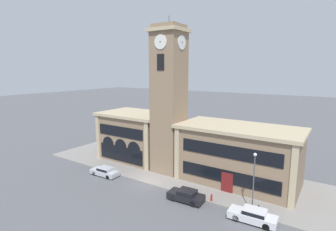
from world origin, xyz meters
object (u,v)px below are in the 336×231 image
at_px(fire_hydrant, 212,198).
at_px(parked_car_mid, 186,195).
at_px(street_lamp, 254,175).
at_px(bollard, 258,210).
at_px(parked_car_far, 253,215).
at_px(parked_car_near, 105,171).

bearing_deg(fire_hydrant, parked_car_mid, -151.11).
relative_size(street_lamp, bollard, 6.30).
xyz_separation_m(parked_car_far, street_lamp, (-0.51, 1.43, 3.70)).
bearing_deg(fire_hydrant, street_lamp, 0.00).
relative_size(parked_car_near, parked_car_far, 0.92).
xyz_separation_m(parked_car_near, bollard, (21.62, 1.54, 0.00)).
height_order(bollard, fire_hydrant, bollard).
bearing_deg(fire_hydrant, parked_car_near, -174.99).
bearing_deg(parked_car_mid, parked_car_near, -3.00).
xyz_separation_m(parked_car_far, fire_hydrant, (-5.20, 1.43, -0.18)).
bearing_deg(fire_hydrant, parked_car_far, -15.34).
bearing_deg(parked_car_far, parked_car_near, -3.00).
bearing_deg(street_lamp, parked_car_mid, -168.90).
relative_size(parked_car_mid, fire_hydrant, 4.99).
height_order(parked_car_near, fire_hydrant, parked_car_near).
height_order(parked_car_near, bollard, parked_car_near).
relative_size(parked_car_near, street_lamp, 0.67).
bearing_deg(parked_car_near, parked_car_far, 177.00).
xyz_separation_m(parked_car_near, parked_car_far, (21.49, 0.00, 0.08)).
height_order(parked_car_mid, fire_hydrant, parked_car_mid).
xyz_separation_m(bollard, fire_hydrant, (-5.34, -0.11, -0.10)).
height_order(parked_car_far, bollard, parked_car_far).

